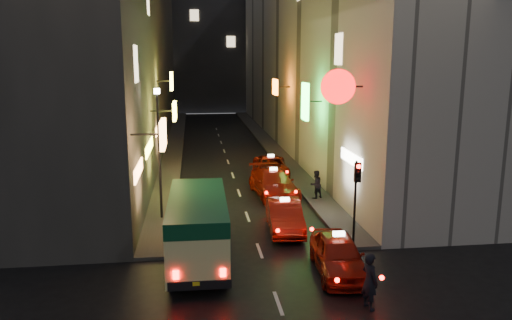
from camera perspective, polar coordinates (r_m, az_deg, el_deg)
name	(u,v)px	position (r m, az deg, el deg)	size (l,w,h in m)	color
building_left	(127,43)	(44.94, -14.56, 12.81)	(7.48, 52.00, 18.00)	#3C3937
building_right	(310,44)	(45.85, 6.24, 13.08)	(7.91, 52.00, 18.00)	#A8A39A
building_far	(208,36)	(76.71, -5.50, 13.96)	(30.00, 10.00, 22.00)	#333338
sidewalk_left	(175,145)	(45.29, -9.28, 1.67)	(1.50, 52.00, 0.15)	#413E3C
sidewalk_right	(268,143)	(45.77, 1.42, 1.92)	(1.50, 52.00, 0.15)	#413E3C
minibus	(198,222)	(19.14, -6.67, -7.07)	(2.23, 6.12, 2.62)	#F4F298
taxi_near	(338,252)	(18.72, 9.38, -10.28)	(2.54, 5.37, 1.83)	maroon
taxi_second	(285,213)	(22.87, 3.29, -6.12)	(2.41, 5.19, 1.78)	maroon
taxi_third	(273,181)	(28.41, 2.01, -2.43)	(2.78, 5.71, 1.92)	maroon
taxi_far	(271,165)	(33.14, 1.71, -0.58)	(2.27, 4.95, 1.71)	maroon
pedestrian_crossing	(370,277)	(16.36, 12.87, -12.95)	(0.68, 0.44, 2.08)	black
pedestrian_sidewalk	(316,183)	(27.62, 6.85, -2.58)	(0.67, 0.42, 1.77)	black
traffic_light	(357,184)	(20.80, 11.43, -2.75)	(0.26, 0.43, 3.50)	black
lamp_post	(159,145)	(23.99, -11.03, 1.70)	(0.28, 0.28, 6.22)	black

